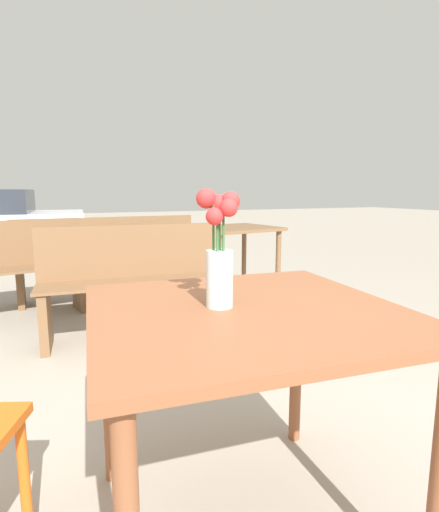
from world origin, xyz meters
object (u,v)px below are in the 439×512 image
Objects in this scene: flower_vase at (219,255)px; bench_near at (107,254)px; table_back at (233,241)px; table_front at (245,339)px; bench_far at (136,279)px.

flower_vase is 3.08m from bench_near.
table_back is (1.12, -0.62, 0.16)m from bench_near.
flower_vase is at bearing -116.15° from table_back.
table_back is at bearing 65.52° from table_front.
bench_far is at bearing 88.47° from table_front.
bench_far is (0.05, 1.91, -0.21)m from table_front.
table_front is 2.78× the size of flower_vase.
bench_near is at bearing 151.00° from table_back.
table_back is at bearing 27.03° from bench_far.
flower_vase is 0.20× the size of bench_near.
table_front is 1.10× the size of table_back.
bench_near is 1.29m from table_back.
bench_far is at bearing 86.28° from flower_vase.
bench_far is 1.59× the size of table_back.
table_front is at bearing -91.53° from bench_far.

